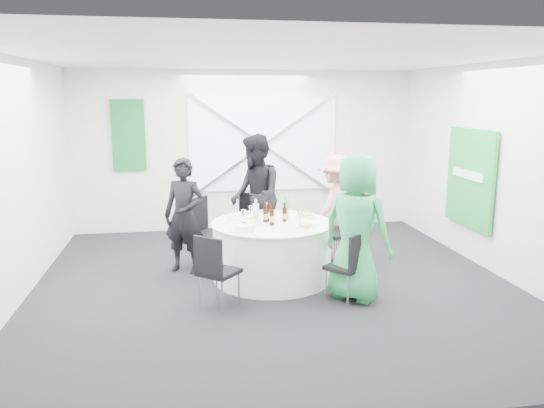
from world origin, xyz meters
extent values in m
plane|color=black|center=(0.00, 0.00, 0.00)|extent=(6.00, 6.00, 0.00)
plane|color=silver|center=(0.00, 0.00, 2.80)|extent=(6.00, 6.00, 0.00)
plane|color=silver|center=(0.00, 3.00, 1.40)|extent=(6.00, 0.00, 6.00)
plane|color=silver|center=(0.00, -3.00, 1.40)|extent=(6.00, 0.00, 6.00)
plane|color=silver|center=(-3.00, 0.00, 1.40)|extent=(0.00, 6.00, 6.00)
plane|color=silver|center=(3.00, 0.00, 1.40)|extent=(0.00, 6.00, 6.00)
cube|color=silver|center=(0.30, 2.96, 1.50)|extent=(2.60, 0.03, 1.60)
cube|color=silver|center=(0.30, 2.92, 1.50)|extent=(2.63, 0.05, 1.84)
cube|color=silver|center=(0.30, 2.92, 1.50)|extent=(2.63, 0.05, 1.84)
cube|color=#156A26|center=(-2.00, 2.95, 1.70)|extent=(0.55, 0.04, 1.20)
cube|color=green|center=(2.94, 0.60, 1.20)|extent=(0.05, 1.20, 1.40)
cylinder|color=silver|center=(0.00, 0.20, 0.37)|extent=(1.52, 1.52, 0.74)
cylinder|color=silver|center=(0.00, 0.20, 0.75)|extent=(1.56, 1.56, 0.02)
cube|color=black|center=(-0.08, 1.33, 0.44)|extent=(0.44, 0.44, 0.05)
cube|color=black|center=(-0.09, 1.53, 0.69)|extent=(0.40, 0.07, 0.44)
cylinder|color=silver|center=(0.08, 1.51, 0.21)|extent=(0.02, 0.02, 0.42)
cylinder|color=silver|center=(-0.25, 1.48, 0.21)|extent=(0.02, 0.02, 0.42)
cylinder|color=silver|center=(0.10, 1.17, 0.21)|extent=(0.02, 0.02, 0.42)
cylinder|color=silver|center=(-0.23, 1.15, 0.21)|extent=(0.02, 0.02, 0.42)
cube|color=black|center=(-0.76, 0.80, 0.47)|extent=(0.62, 0.62, 0.05)
cube|color=black|center=(-0.92, 0.93, 0.74)|extent=(0.29, 0.36, 0.47)
cylinder|color=silver|center=(-0.79, 1.05, 0.23)|extent=(0.02, 0.02, 0.45)
cylinder|color=silver|center=(-1.01, 0.77, 0.23)|extent=(0.02, 0.02, 0.45)
cylinder|color=silver|center=(-0.51, 0.83, 0.23)|extent=(0.02, 0.02, 0.45)
cylinder|color=silver|center=(-0.73, 0.55, 0.23)|extent=(0.02, 0.02, 0.45)
cube|color=black|center=(1.01, 0.61, 0.46)|extent=(0.56, 0.56, 0.05)
cube|color=black|center=(1.20, 0.68, 0.72)|extent=(0.19, 0.40, 0.46)
cylinder|color=silver|center=(1.24, 0.51, 0.22)|extent=(0.02, 0.02, 0.44)
cylinder|color=silver|center=(1.10, 0.84, 0.22)|extent=(0.02, 0.02, 0.44)
cylinder|color=silver|center=(0.91, 0.38, 0.22)|extent=(0.02, 0.02, 0.44)
cylinder|color=silver|center=(0.78, 0.70, 0.22)|extent=(0.02, 0.02, 0.44)
cube|color=black|center=(0.71, -0.66, 0.40)|extent=(0.52, 0.52, 0.04)
cube|color=black|center=(0.82, -0.80, 0.62)|extent=(0.30, 0.25, 0.40)
cylinder|color=silver|center=(0.69, -0.88, 0.19)|extent=(0.02, 0.02, 0.38)
cylinder|color=silver|center=(0.92, -0.68, 0.19)|extent=(0.02, 0.02, 0.38)
cylinder|color=silver|center=(0.50, -0.64, 0.19)|extent=(0.02, 0.02, 0.38)
cylinder|color=silver|center=(0.73, -0.45, 0.19)|extent=(0.02, 0.02, 0.38)
cube|color=black|center=(-0.75, -0.65, 0.42)|extent=(0.55, 0.55, 0.05)
cube|color=black|center=(-0.87, -0.79, 0.65)|extent=(0.31, 0.27, 0.42)
cylinder|color=silver|center=(-0.97, -0.67, 0.20)|extent=(0.02, 0.02, 0.40)
cylinder|color=silver|center=(-0.73, -0.88, 0.20)|extent=(0.02, 0.02, 0.40)
cylinder|color=silver|center=(-0.76, -0.43, 0.20)|extent=(0.02, 0.02, 0.40)
cylinder|color=silver|center=(-0.52, -0.64, 0.20)|extent=(0.02, 0.02, 0.40)
imported|color=black|center=(-1.11, 0.71, 0.78)|extent=(0.67, 0.57, 1.55)
imported|color=black|center=(-0.07, 1.23, 0.91)|extent=(0.55, 0.92, 1.82)
imported|color=#D0868C|center=(1.07, 0.93, 0.76)|extent=(1.07, 0.94, 1.53)
imported|color=#2BA15C|center=(0.85, -0.63, 0.86)|extent=(0.98, 0.98, 1.72)
cylinder|color=white|center=(0.07, 0.79, 0.77)|extent=(0.29, 0.29, 0.01)
cylinder|color=white|center=(-0.42, 0.48, 0.77)|extent=(0.28, 0.28, 0.01)
cylinder|color=white|center=(0.50, 0.47, 0.77)|extent=(0.27, 0.27, 0.01)
cylinder|color=#9CB662|center=(0.50, 0.47, 0.79)|extent=(0.18, 0.18, 0.02)
cylinder|color=white|center=(0.37, -0.13, 0.77)|extent=(0.25, 0.25, 0.01)
cylinder|color=#9CB662|center=(0.37, -0.13, 0.79)|extent=(0.16, 0.16, 0.02)
cylinder|color=white|center=(-0.45, -0.16, 0.77)|extent=(0.27, 0.27, 0.01)
cube|color=silver|center=(-0.39, -0.19, 0.80)|extent=(0.23, 0.21, 0.05)
cylinder|color=#331709|center=(-0.08, 0.23, 0.85)|extent=(0.06, 0.06, 0.19)
cylinder|color=#331709|center=(-0.08, 0.23, 0.98)|extent=(0.02, 0.02, 0.06)
cylinder|color=#D7B472|center=(-0.08, 0.23, 0.83)|extent=(0.06, 0.06, 0.06)
cylinder|color=#331709|center=(-0.03, 0.26, 0.87)|extent=(0.06, 0.06, 0.21)
cylinder|color=#331709|center=(-0.03, 0.26, 1.00)|extent=(0.02, 0.02, 0.06)
cylinder|color=#D7B472|center=(-0.03, 0.26, 0.85)|extent=(0.06, 0.06, 0.08)
cylinder|color=#331709|center=(0.16, 0.21, 0.85)|extent=(0.06, 0.06, 0.18)
cylinder|color=#331709|center=(0.16, 0.21, 0.97)|extent=(0.02, 0.02, 0.06)
cylinder|color=#D7B472|center=(0.16, 0.21, 0.83)|extent=(0.06, 0.06, 0.06)
cylinder|color=#331709|center=(-0.03, 0.04, 0.87)|extent=(0.06, 0.06, 0.22)
cylinder|color=#331709|center=(-0.03, 0.04, 1.01)|extent=(0.02, 0.02, 0.06)
cylinder|color=#D7B472|center=(-0.03, 0.04, 0.85)|extent=(0.06, 0.06, 0.08)
cylinder|color=green|center=(0.20, 0.31, 0.89)|extent=(0.08, 0.08, 0.26)
cylinder|color=green|center=(0.20, 0.31, 1.05)|extent=(0.03, 0.03, 0.06)
cylinder|color=#D7B472|center=(0.20, 0.31, 0.86)|extent=(0.08, 0.08, 0.09)
cylinder|color=silver|center=(-0.21, 0.19, 0.89)|extent=(0.08, 0.08, 0.25)
cylinder|color=silver|center=(-0.21, 0.19, 1.04)|extent=(0.03, 0.03, 0.06)
cylinder|color=#D7B472|center=(-0.21, 0.19, 0.86)|extent=(0.08, 0.08, 0.09)
cylinder|color=white|center=(0.33, 0.03, 0.76)|extent=(0.06, 0.06, 0.00)
cylinder|color=white|center=(0.33, 0.03, 0.81)|extent=(0.01, 0.01, 0.10)
cone|color=white|center=(0.33, 0.03, 0.89)|extent=(0.07, 0.07, 0.08)
cylinder|color=white|center=(0.00, 0.63, 0.76)|extent=(0.06, 0.06, 0.00)
cylinder|color=white|center=(0.00, 0.63, 0.81)|extent=(0.01, 0.01, 0.10)
cone|color=white|center=(0.00, 0.63, 0.89)|extent=(0.07, 0.07, 0.08)
cylinder|color=white|center=(0.24, 0.46, 0.76)|extent=(0.06, 0.06, 0.00)
cylinder|color=white|center=(0.24, 0.46, 0.81)|extent=(0.01, 0.01, 0.10)
cone|color=white|center=(0.24, 0.46, 0.89)|extent=(0.07, 0.07, 0.08)
cylinder|color=white|center=(-0.24, 0.46, 0.76)|extent=(0.06, 0.06, 0.00)
cylinder|color=white|center=(-0.24, 0.46, 0.81)|extent=(0.01, 0.01, 0.10)
cone|color=white|center=(-0.24, 0.46, 0.89)|extent=(0.07, 0.07, 0.08)
cylinder|color=white|center=(-0.36, 0.23, 0.76)|extent=(0.06, 0.06, 0.00)
cylinder|color=white|center=(-0.36, 0.23, 0.81)|extent=(0.01, 0.01, 0.10)
cone|color=white|center=(-0.36, 0.23, 0.89)|extent=(0.07, 0.07, 0.08)
cube|color=silver|center=(0.32, -0.28, 0.76)|extent=(0.11, 0.13, 0.01)
cube|color=silver|center=(0.52, -0.05, 0.76)|extent=(0.11, 0.12, 0.01)
cube|color=silver|center=(0.57, 0.30, 0.76)|extent=(0.08, 0.14, 0.01)
cube|color=silver|center=(0.39, 0.62, 0.76)|extent=(0.09, 0.14, 0.01)
cube|color=silver|center=(-0.37, 0.64, 0.76)|extent=(0.09, 0.13, 0.01)
cube|color=silver|center=(-0.57, 0.27, 0.76)|extent=(0.08, 0.14, 0.01)
cube|color=silver|center=(0.16, 0.75, 0.76)|extent=(0.15, 0.02, 0.01)
cube|color=silver|center=(-0.18, 0.75, 0.76)|extent=(0.15, 0.02, 0.01)
cube|color=silver|center=(-0.53, -0.02, 0.76)|extent=(0.11, 0.12, 0.01)
cube|color=silver|center=(-0.35, -0.26, 0.76)|extent=(0.10, 0.13, 0.01)
camera|label=1|loc=(-1.09, -6.32, 2.35)|focal=35.00mm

